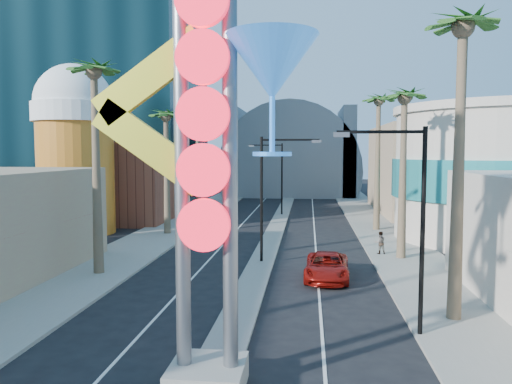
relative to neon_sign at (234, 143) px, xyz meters
name	(u,v)px	position (x,y,z in m)	size (l,w,h in m)	color
sidewalk_west	(177,225)	(-10.32, 32.04, -7.23)	(5.00, 100.00, 0.15)	gray
sidewalk_east	(380,229)	(8.68, 32.04, -7.23)	(5.00, 100.00, 0.15)	gray
median	(279,222)	(-0.82, 35.04, -7.23)	(1.60, 84.00, 0.15)	gray
hotel_tower	(114,11)	(-22.82, 49.04, 17.69)	(20.00, 20.00, 50.00)	black
brick_filler_west	(122,182)	(-16.82, 35.04, -3.31)	(10.00, 10.00, 8.00)	brown
filler_east	(423,170)	(15.18, 45.04, -2.31)	(10.00, 20.00, 10.00)	tan
beer_mug	(75,143)	(-17.82, 27.04, 0.54)	(7.00, 7.00, 14.50)	#C37C1A
turquoise_building	(501,175)	(17.18, 27.04, -2.06)	(16.60, 16.60, 10.60)	beige
canopy	(291,168)	(-0.82, 69.04, -3.00)	(22.00, 16.00, 22.00)	slate
neon_sign	(234,143)	(0.00, 0.00, 0.00)	(6.53, 2.60, 12.55)	gray
streetlight_0	(270,187)	(-0.27, 17.04, -2.43)	(3.79, 0.25, 8.00)	black
streetlight_1	(277,172)	(-1.36, 41.04, -2.43)	(3.79, 0.25, 8.00)	black
streetlight_2	(410,211)	(5.91, 5.04, -2.47)	(3.45, 0.25, 8.00)	black
palm_1	(94,84)	(-9.82, 13.04, 3.52)	(2.40, 2.40, 12.70)	brown
palm_2	(166,123)	(-9.82, 27.04, 2.17)	(2.40, 2.40, 11.20)	brown
palm_3	(198,129)	(-9.82, 39.04, 2.17)	(2.40, 2.40, 11.20)	brown
palm_5	(462,46)	(8.18, 7.04, 3.96)	(2.40, 2.40, 13.20)	brown
palm_6	(404,107)	(8.18, 19.04, 2.62)	(2.40, 2.40, 11.70)	brown
palm_7	(379,109)	(8.18, 31.04, 3.52)	(2.40, 2.40, 12.70)	brown
red_pickup	(327,266)	(3.17, 13.48, -6.59)	(2.37, 5.13, 1.43)	maroon
pedestrian_b	(380,243)	(6.98, 20.13, -6.40)	(0.74, 0.58, 1.52)	gray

